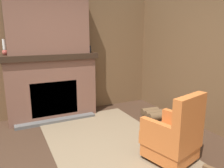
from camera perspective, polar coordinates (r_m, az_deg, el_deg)
wood_panel_wall_left at (r=4.78m, az=-16.49°, el=7.74°), size 0.06×5.35×2.65m
fireplace_hearth at (r=4.62m, az=-15.38°, el=-0.68°), size 0.66×1.84×1.33m
chimney_breast at (r=4.52m, az=-16.43°, el=15.82°), size 0.39×1.53×1.30m
area_rug at (r=3.29m, az=2.85°, el=-18.27°), size 3.71×1.80×0.01m
armchair at (r=3.11m, az=15.76°, el=-13.27°), size 0.75×0.72×0.99m
firewood_stack at (r=4.71m, az=10.83°, el=-7.62°), size 0.52×0.43×0.16m
oil_lamp_vase at (r=4.49m, az=-26.27°, el=8.08°), size 0.10×0.10×0.29m
storage_case at (r=4.75m, az=-7.45°, el=9.06°), size 0.18×0.27×0.14m
decorative_plate_on_mantel at (r=4.59m, az=-15.75°, el=9.14°), size 0.06×0.24×0.23m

